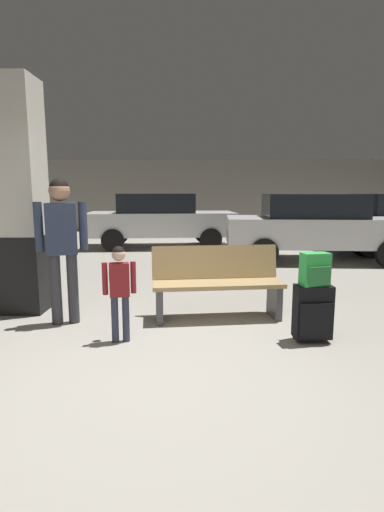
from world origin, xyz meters
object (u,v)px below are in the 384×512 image
at_px(adult, 62,236).
at_px(parked_car_near, 316,225).
at_px(bench, 217,283).
at_px(suitcase, 313,312).
at_px(backpack_bright, 315,270).
at_px(structural_pillar, 20,199).
at_px(child, 119,284).
at_px(parked_car_far, 160,219).

height_order(adult, parked_car_near, adult).
relative_size(bench, suitcase, 2.74).
xyz_separation_m(backpack_bright, parked_car_near, (1.50, 5.00, 0.03)).
distance_m(structural_pillar, backpack_bright, 3.72).
xyz_separation_m(child, parked_car_far, (-0.24, 7.26, 0.18)).
bearing_deg(parked_car_far, structural_pillar, -101.34).
relative_size(bench, child, 1.63).
bearing_deg(bench, parked_car_near, 59.52).
distance_m(child, parked_car_far, 7.26).
relative_size(adult, parked_car_far, 0.40).
distance_m(structural_pillar, parked_car_far, 6.29).
bearing_deg(backpack_bright, child, -179.22).
bearing_deg(child, bench, 38.79).
bearing_deg(suitcase, child, -179.21).
bearing_deg(parked_car_near, backpack_bright, -106.69).
relative_size(bench, parked_car_near, 0.40).
bearing_deg(child, parked_car_near, 55.07).
bearing_deg(adult, parked_car_near, 46.08).
distance_m(structural_pillar, parked_car_near, 6.36).
bearing_deg(suitcase, structural_pillar, 162.50).
height_order(structural_pillar, parked_car_far, structural_pillar).
xyz_separation_m(backpack_bright, child, (-2.01, -0.03, -0.15)).
height_order(bench, adult, adult).
bearing_deg(bench, structural_pillar, 173.59).
bearing_deg(suitcase, backpack_bright, -14.60).
distance_m(backpack_bright, child, 2.02).
bearing_deg(suitcase, parked_car_near, 73.30).
relative_size(structural_pillar, child, 2.92).
relative_size(backpack_bright, parked_car_far, 0.08).
xyz_separation_m(bench, child, (-1.05, -0.84, 0.18)).
xyz_separation_m(adult, parked_car_near, (4.28, 4.44, -0.25)).
bearing_deg(structural_pillar, adult, -37.84).
height_order(child, adult, adult).
bearing_deg(structural_pillar, child, -37.38).
relative_size(backpack_bright, adult, 0.20).
xyz_separation_m(suitcase, parked_car_near, (1.50, 5.00, 0.48)).
bearing_deg(bench, backpack_bright, -40.28).
relative_size(backpack_bright, parked_car_near, 0.08).
bearing_deg(parked_car_far, child, -88.07).
bearing_deg(parked_car_near, bench, -120.48).
distance_m(bench, suitcase, 1.27).
xyz_separation_m(structural_pillar, parked_car_near, (4.98, 3.90, -0.66)).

